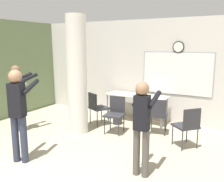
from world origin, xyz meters
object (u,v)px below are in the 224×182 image
at_px(person_playing_front, 18,109).
at_px(person_watching_back, 18,93).
at_px(chair_table_right, 158,113).
at_px(person_playing_side, 142,121).
at_px(chair_table_front, 115,112).
at_px(chair_mid_room, 188,124).
at_px(chair_table_left, 97,106).
at_px(bottle_on_table, 137,93).
at_px(folding_table, 137,97).

xyz_separation_m(person_playing_front, person_watching_back, (-1.34, 1.13, -0.04)).
relative_size(chair_table_right, person_playing_side, 0.56).
distance_m(chair_table_front, chair_table_right, 1.02).
distance_m(chair_mid_room, chair_table_left, 2.47).
distance_m(chair_table_right, person_playing_front, 3.14).
xyz_separation_m(chair_table_left, chair_table_right, (1.64, 0.13, 0.00)).
height_order(bottle_on_table, person_playing_side, person_playing_side).
relative_size(folding_table, chair_table_left, 1.96).
relative_size(bottle_on_table, chair_table_front, 0.29).
height_order(chair_mid_room, person_playing_front, person_playing_front).
bearing_deg(folding_table, bottle_on_table, -63.87).
height_order(chair_mid_room, chair_table_front, same).
bearing_deg(person_playing_side, folding_table, 115.55).
distance_m(bottle_on_table, chair_table_left, 1.13).
height_order(bottle_on_table, chair_mid_room, bottle_on_table).
xyz_separation_m(chair_mid_room, chair_table_left, (-2.44, 0.36, 0.00)).
bearing_deg(person_playing_side, chair_table_front, 130.56).
bearing_deg(person_playing_side, chair_table_left, 138.20).
bearing_deg(bottle_on_table, person_watching_back, -138.71).
bearing_deg(chair_mid_room, person_playing_front, -140.18).
distance_m(bottle_on_table, person_playing_side, 2.76).
height_order(chair_table_left, chair_table_front, same).
relative_size(person_playing_front, person_watching_back, 1.04).
bearing_deg(person_watching_back, chair_table_front, 26.95).
bearing_deg(person_watching_back, bottle_on_table, 41.29).
xyz_separation_m(chair_mid_room, person_playing_front, (-2.51, -2.10, 0.49)).
bearing_deg(bottle_on_table, person_playing_front, -106.59).
distance_m(chair_table_front, person_playing_side, 2.11).
bearing_deg(person_playing_front, chair_table_front, 70.67).
height_order(chair_table_front, chair_table_right, same).
xyz_separation_m(chair_mid_room, chair_table_front, (-1.74, 0.10, 0.00)).
distance_m(chair_table_right, person_playing_side, 2.04).
xyz_separation_m(bottle_on_table, chair_table_right, (0.78, -0.53, -0.33)).
bearing_deg(chair_mid_room, bottle_on_table, 147.21).
distance_m(chair_table_left, person_watching_back, 1.99).
relative_size(chair_table_left, person_playing_side, 0.56).
bearing_deg(chair_table_left, person_playing_front, -91.75).
height_order(bottle_on_table, person_watching_back, person_watching_back).
bearing_deg(person_playing_side, bottle_on_table, 115.52).
bearing_deg(person_playing_side, chair_mid_room, 74.93).
relative_size(chair_table_front, person_playing_front, 0.51).
height_order(chair_table_right, person_playing_side, person_playing_side).
xyz_separation_m(bottle_on_table, person_playing_front, (-0.93, -3.12, 0.16)).
xyz_separation_m(chair_table_left, chair_table_front, (0.70, -0.25, 0.00)).
xyz_separation_m(chair_table_left, person_playing_front, (-0.07, -2.45, 0.49)).
bearing_deg(folding_table, person_watching_back, -135.77).
xyz_separation_m(bottle_on_table, person_playing_side, (1.19, -2.49, 0.08)).
distance_m(chair_table_left, person_playing_side, 2.77).
relative_size(bottle_on_table, chair_table_left, 0.29).
bearing_deg(chair_table_right, chair_table_left, -175.42).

